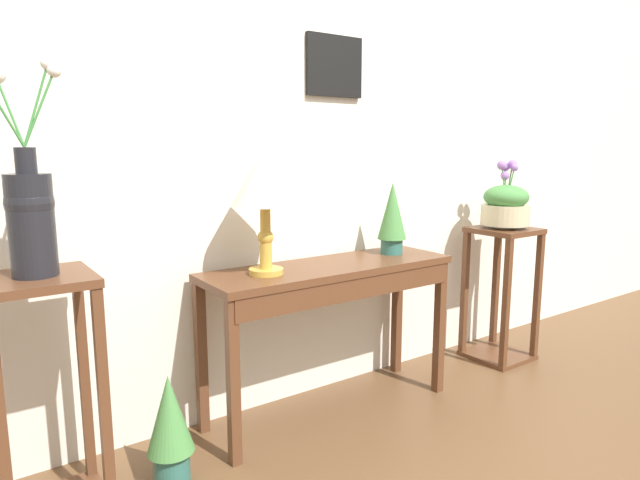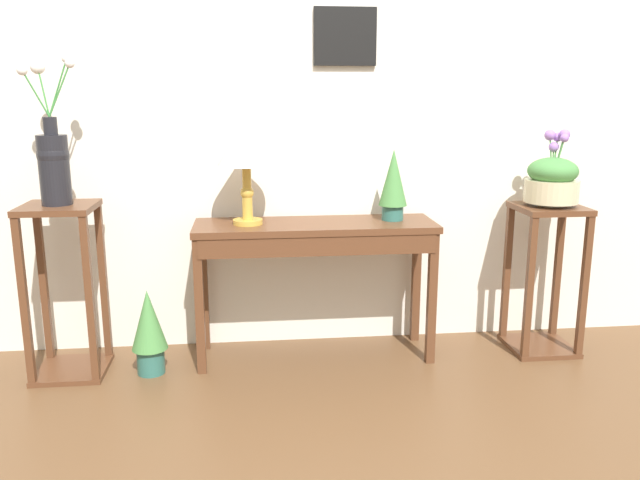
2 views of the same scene
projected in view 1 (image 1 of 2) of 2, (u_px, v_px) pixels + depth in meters
name	position (u px, v px, depth m)	size (l,w,h in m)	color
back_wall_with_art	(297.00, 129.00, 2.76)	(9.00, 0.13, 2.80)	silver
console_table	(333.00, 287.00, 2.63)	(1.27, 0.39, 0.75)	#56331E
table_lamp	(265.00, 182.00, 2.37)	(0.29, 0.29, 0.56)	gold
potted_plant_on_console	(392.00, 215.00, 2.86)	(0.15, 0.15, 0.38)	#2D665B
pedestal_stand_left	(47.00, 400.00, 1.90)	(0.35, 0.35, 0.89)	#56331E
flower_vase_tall_left	(30.00, 208.00, 1.78)	(0.26, 0.19, 0.72)	black
pedestal_stand_right	(501.00, 294.00, 3.38)	(0.35, 0.35, 0.83)	#56331E
planter_bowl_wide_right	(506.00, 205.00, 3.28)	(0.29, 0.29, 0.41)	beige
potted_plant_floor	(170.00, 425.00, 2.12)	(0.18, 0.18, 0.45)	#2D665B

